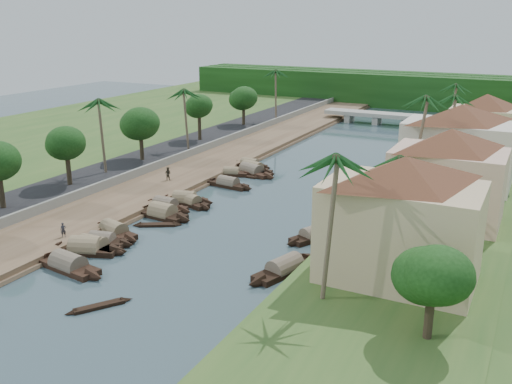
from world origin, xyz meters
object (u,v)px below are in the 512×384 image
at_px(building_near, 401,218).
at_px(sampan_0, 68,265).
at_px(bridge, 391,117).
at_px(person_near, 63,230).
at_px(sampan_1, 86,249).

relative_size(building_near, sampan_0, 1.60).
bearing_deg(bridge, sampan_0, -95.52).
height_order(sampan_0, person_near, person_near).
xyz_separation_m(building_near, sampan_0, (-27.01, -9.02, -5.96)).
xyz_separation_m(building_near, person_near, (-31.67, -4.81, -4.85)).
bearing_deg(building_near, bridge, 104.39).
bearing_deg(building_near, person_near, -171.37).
xyz_separation_m(sampan_0, person_near, (-4.66, 4.21, 1.12)).
bearing_deg(sampan_0, sampan_1, 117.61).
height_order(building_near, sampan_0, building_near).
bearing_deg(bridge, person_near, -99.14).
distance_m(bridge, building_near, 76.54).
distance_m(building_near, sampan_0, 29.09).
bearing_deg(sampan_0, bridge, 92.67).
distance_m(bridge, sampan_1, 80.03).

